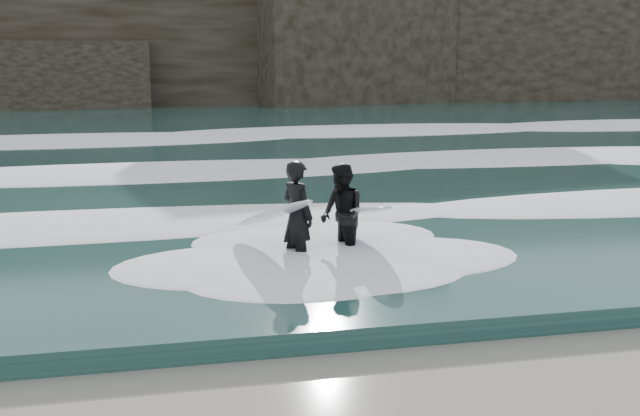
{
  "coord_description": "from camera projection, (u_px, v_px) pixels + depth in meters",
  "views": [
    {
      "loc": [
        -3.72,
        -5.69,
        3.54
      ],
      "look_at": [
        -0.89,
        6.81,
        1.0
      ],
      "focal_mm": 45.0,
      "sensor_mm": 36.0,
      "label": 1
    }
  ],
  "objects": [
    {
      "name": "foam_mid",
      "position": [
        278.0,
        164.0,
        22.16
      ],
      "size": [
        60.0,
        4.0,
        0.24
      ],
      "primitive_type": "ellipsoid",
      "color": "white",
      "rests_on": "sea"
    },
    {
      "name": "sea",
      "position": [
        227.0,
        129.0,
        34.65
      ],
      "size": [
        90.0,
        52.0,
        0.3
      ],
      "primitive_type": "cube",
      "color": "#1C423F",
      "rests_on": "ground"
    },
    {
      "name": "surfer_right",
      "position": [
        346.0,
        214.0,
        13.26
      ],
      "size": [
        1.16,
        2.31,
        1.71
      ],
      "color": "black",
      "rests_on": "ground"
    },
    {
      "name": "foam_near",
      "position": [
        340.0,
        215.0,
        15.47
      ],
      "size": [
        60.0,
        3.2,
        0.2
      ],
      "primitive_type": "ellipsoid",
      "color": "white",
      "rests_on": "sea"
    },
    {
      "name": "surfer_left",
      "position": [
        291.0,
        215.0,
        12.92
      ],
      "size": [
        1.43,
        2.32,
        1.8
      ],
      "color": "black",
      "rests_on": "ground"
    },
    {
      "name": "foam_far",
      "position": [
        238.0,
        131.0,
        30.76
      ],
      "size": [
        60.0,
        4.8,
        0.3
      ],
      "primitive_type": "ellipsoid",
      "color": "white",
      "rests_on": "sea"
    },
    {
      "name": "headland",
      "position": [
        196.0,
        26.0,
        49.97
      ],
      "size": [
        70.0,
        9.0,
        10.0
      ],
      "primitive_type": "cube",
      "color": "black",
      "rests_on": "ground"
    }
  ]
}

